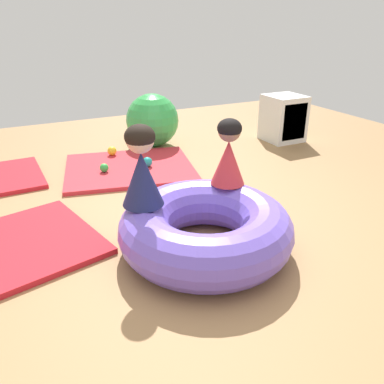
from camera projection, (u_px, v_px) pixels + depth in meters
name	position (u px, v px, depth m)	size (l,w,h in m)	color
ground_plane	(195.00, 249.00, 2.67)	(8.00, 8.00, 0.00)	#9E7549
gym_mat_far_left	(129.00, 168.00, 4.04)	(1.27, 1.05, 0.04)	red
inflatable_cushion	(206.00, 229.00, 2.59)	(1.15, 1.15, 0.34)	#7056D1
child_in_red	(229.00, 153.00, 2.76)	(0.31, 0.31, 0.47)	red
child_in_navy	(141.00, 167.00, 2.44)	(0.36, 0.36, 0.52)	navy
play_ball_yellow	(112.00, 151.00, 4.33)	(0.10, 0.10, 0.10)	yellow
play_ball_teal	(147.00, 162.00, 4.00)	(0.10, 0.10, 0.10)	teal
play_ball_green	(104.00, 168.00, 3.87)	(0.09, 0.09, 0.09)	green
exercise_ball_large	(152.00, 120.00, 4.67)	(0.62, 0.62, 0.62)	green
storage_cube	(285.00, 119.00, 4.88)	(0.44, 0.44, 0.56)	silver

